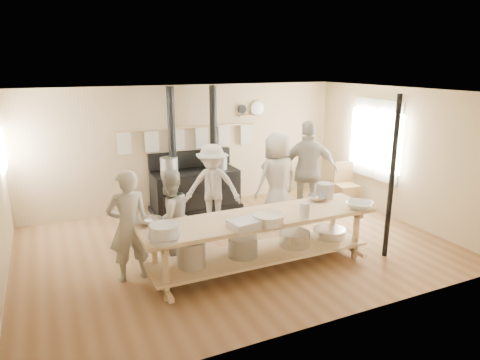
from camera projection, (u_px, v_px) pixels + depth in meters
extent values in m
plane|color=brown|center=(236.00, 246.00, 7.34)|extent=(7.00, 7.00, 0.00)
plane|color=tan|center=(188.00, 147.00, 9.18)|extent=(7.00, 0.00, 7.00)
plane|color=tan|center=(327.00, 223.00, 4.80)|extent=(7.00, 0.00, 7.00)
plane|color=tan|center=(398.00, 154.00, 8.41)|extent=(0.00, 5.00, 5.00)
plane|color=#B7AC88|center=(236.00, 92.00, 6.65)|extent=(7.00, 7.00, 0.00)
cube|color=beige|center=(376.00, 140.00, 8.87)|extent=(0.06, 1.35, 1.65)
plane|color=white|center=(375.00, 140.00, 8.85)|extent=(0.00, 1.50, 1.50)
cube|color=beige|center=(374.00, 140.00, 8.85)|extent=(0.02, 0.03, 1.50)
plane|color=white|center=(3.00, 150.00, 7.27)|extent=(0.00, 0.90, 0.90)
cube|color=black|center=(196.00, 190.00, 9.06)|extent=(1.80, 0.70, 0.85)
cube|color=black|center=(196.00, 207.00, 9.16)|extent=(1.90, 0.75, 0.10)
cube|color=black|center=(190.00, 159.00, 9.16)|extent=(1.80, 0.12, 0.35)
cylinder|color=black|center=(172.00, 131.00, 8.58)|extent=(0.15, 0.15, 1.75)
cylinder|color=black|center=(213.00, 128.00, 8.95)|extent=(0.15, 0.15, 1.75)
cylinder|color=#B2B2B7|center=(169.00, 166.00, 8.68)|extent=(0.36, 0.36, 0.34)
cylinder|color=gray|center=(220.00, 162.00, 9.09)|extent=(0.30, 0.30, 0.30)
cylinder|color=tan|center=(189.00, 128.00, 8.98)|extent=(3.00, 0.04, 0.04)
cube|color=beige|center=(125.00, 143.00, 8.50)|extent=(0.28, 0.01, 0.46)
cube|color=beige|center=(152.00, 141.00, 8.72)|extent=(0.28, 0.01, 0.46)
cube|color=beige|center=(177.00, 139.00, 8.93)|extent=(0.28, 0.01, 0.46)
cube|color=beige|center=(202.00, 137.00, 9.15)|extent=(0.28, 0.01, 0.46)
cube|color=beige|center=(225.00, 136.00, 9.37)|extent=(0.28, 0.01, 0.46)
cube|color=beige|center=(247.00, 134.00, 9.59)|extent=(0.28, 0.01, 0.46)
cube|color=tan|center=(249.00, 116.00, 9.52)|extent=(0.50, 0.14, 0.03)
cylinder|color=black|center=(242.00, 109.00, 9.44)|extent=(0.20, 0.04, 0.20)
cylinder|color=silver|center=(257.00, 108.00, 9.59)|extent=(0.32, 0.03, 0.32)
cube|color=tan|center=(261.00, 218.00, 6.33)|extent=(3.60, 0.90, 0.06)
cube|color=tan|center=(261.00, 253.00, 6.48)|extent=(3.40, 0.80, 0.04)
cube|color=tan|center=(261.00, 256.00, 6.50)|extent=(3.30, 0.06, 0.06)
cube|color=tan|center=(165.00, 271.00, 5.55)|extent=(0.07, 0.07, 0.85)
cube|color=tan|center=(154.00, 253.00, 6.07)|extent=(0.07, 0.07, 0.85)
cube|color=tan|center=(356.00, 233.00, 6.80)|extent=(0.07, 0.07, 0.85)
cube|color=tan|center=(333.00, 221.00, 7.33)|extent=(0.07, 0.07, 0.85)
cylinder|color=#B2B2B7|center=(191.00, 253.00, 5.98)|extent=(0.40, 0.40, 0.38)
cylinder|color=gray|center=(243.00, 246.00, 6.32)|extent=(0.44, 0.44, 0.30)
cylinder|color=silver|center=(295.00, 239.00, 6.69)|extent=(0.48, 0.48, 0.22)
cylinder|color=silver|center=(331.00, 234.00, 6.98)|extent=(0.52, 0.52, 0.14)
cylinder|color=black|center=(392.00, 179.00, 6.64)|extent=(0.08, 0.08, 2.60)
imported|color=#B0AA9C|center=(129.00, 226.00, 6.02)|extent=(0.62, 0.43, 1.64)
imported|color=#B0AA9C|center=(170.00, 218.00, 6.49)|extent=(0.89, 0.79, 1.51)
imported|color=#B0AA9C|center=(277.00, 179.00, 8.12)|extent=(0.94, 0.68, 1.80)
imported|color=#B0AA9C|center=(308.00, 171.00, 8.36)|extent=(1.26, 0.89, 1.98)
imported|color=#B0AA9C|center=(213.00, 187.00, 7.95)|extent=(1.20, 1.05, 1.62)
cube|color=brown|center=(346.00, 195.00, 9.40)|extent=(0.51, 0.51, 0.47)
cube|color=brown|center=(343.00, 173.00, 9.47)|extent=(0.44, 0.12, 0.52)
imported|color=white|center=(164.00, 238.00, 5.40)|extent=(0.51, 0.51, 0.10)
imported|color=silver|center=(152.00, 221.00, 5.97)|extent=(0.38, 0.38, 0.09)
imported|color=white|center=(359.00, 205.00, 6.65)|extent=(0.57, 0.57, 0.10)
imported|color=silver|center=(317.00, 198.00, 7.02)|extent=(0.29, 0.29, 0.09)
cube|color=#B2B2B7|center=(247.00, 223.00, 5.88)|extent=(0.55, 0.41, 0.11)
cylinder|color=silver|center=(269.00, 219.00, 6.00)|extent=(0.59, 0.59, 0.14)
cylinder|color=gray|center=(326.00, 191.00, 7.14)|extent=(0.36, 0.36, 0.25)
cylinder|color=white|center=(164.00, 233.00, 5.38)|extent=(0.42, 0.42, 0.23)
cylinder|color=white|center=(304.00, 210.00, 6.22)|extent=(0.17, 0.17, 0.23)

